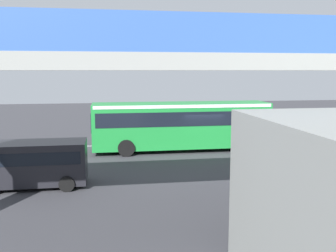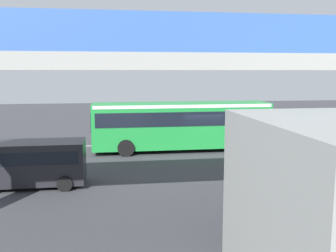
{
  "view_description": "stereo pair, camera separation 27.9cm",
  "coord_description": "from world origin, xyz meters",
  "px_view_note": "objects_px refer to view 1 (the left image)",
  "views": [
    {
      "loc": [
        6.01,
        23.88,
        5.18
      ],
      "look_at": [
        2.02,
        -0.76,
        1.6
      ],
      "focal_mm": 40.76,
      "sensor_mm": 36.0,
      "label": 1
    },
    {
      "loc": [
        5.74,
        23.92,
        5.18
      ],
      "look_at": [
        2.02,
        -0.76,
        1.6
      ],
      "focal_mm": 40.76,
      "sensor_mm": 36.0,
      "label": 2
    }
  ],
  "objects_px": {
    "parked_van": "(32,161)",
    "traffic_sign": "(119,118)",
    "city_bus": "(181,122)",
    "pedestrian": "(243,128)"
  },
  "relations": [
    {
      "from": "city_bus",
      "to": "traffic_sign",
      "type": "xyz_separation_m",
      "value": [
        3.96,
        -2.55,
        0.01
      ]
    },
    {
      "from": "city_bus",
      "to": "parked_van",
      "type": "height_order",
      "value": "city_bus"
    },
    {
      "from": "pedestrian",
      "to": "parked_van",
      "type": "bearing_deg",
      "value": 36.72
    },
    {
      "from": "traffic_sign",
      "to": "pedestrian",
      "type": "bearing_deg",
      "value": -174.92
    },
    {
      "from": "city_bus",
      "to": "pedestrian",
      "type": "bearing_deg",
      "value": -148.47
    },
    {
      "from": "parked_van",
      "to": "pedestrian",
      "type": "relative_size",
      "value": 2.68
    },
    {
      "from": "traffic_sign",
      "to": "parked_van",
      "type": "bearing_deg",
      "value": 65.79
    },
    {
      "from": "pedestrian",
      "to": "traffic_sign",
      "type": "xyz_separation_m",
      "value": [
        9.49,
        0.84,
        1.0
      ]
    },
    {
      "from": "parked_van",
      "to": "traffic_sign",
      "type": "distance_m",
      "value": 10.32
    },
    {
      "from": "city_bus",
      "to": "parked_van",
      "type": "distance_m",
      "value": 10.68
    }
  ]
}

